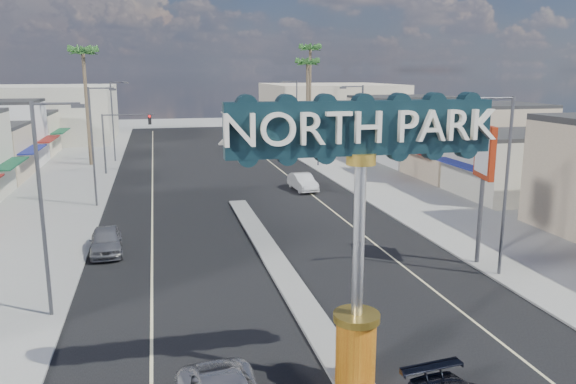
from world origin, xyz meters
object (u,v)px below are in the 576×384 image
streetlight_l_mid (94,141)px  palm_left_far (83,57)px  streetlight_l_near (45,200)px  palm_right_far (310,54)px  car_parked_left (106,241)px  gateway_sign (360,213)px  streetlight_r_mid (360,134)px  bank_pylon_sign (484,160)px  car_parked_right (303,182)px  traffic_signal_right (302,127)px  streetlight_l_far (114,117)px  traffic_signal_left (122,131)px  palm_right_mid (308,67)px  streetlight_r_near (504,178)px  streetlight_r_far (295,114)px

streetlight_l_mid → palm_left_far: palm_left_far is taller
streetlight_l_near → palm_right_far: palm_right_far is taller
car_parked_left → gateway_sign: bearing=-64.7°
streetlight_r_mid → palm_right_far: 33.14m
bank_pylon_sign → car_parked_right: bearing=113.9°
streetlight_r_mid → bank_pylon_sign: size_ratio=1.23×
traffic_signal_right → streetlight_r_mid: bearing=-84.9°
traffic_signal_right → streetlight_l_far: 21.20m
streetlight_r_mid → palm_right_far: bearing=81.9°
traffic_signal_right → palm_right_far: bearing=72.1°
streetlight_l_mid → car_parked_right: size_ratio=2.05×
gateway_sign → car_parked_left: bearing=118.8°
streetlight_l_mid → bank_pylon_sign: 27.69m
streetlight_l_far → streetlight_l_near: bearing=-90.0°
traffic_signal_left → palm_right_mid: (22.18, 12.01, 6.33)m
streetlight_l_mid → palm_right_mid: bearing=48.0°
traffic_signal_left → streetlight_l_mid: (-1.25, -13.99, 0.79)m
gateway_sign → streetlight_r_mid: 29.91m
palm_left_far → streetlight_l_mid: bearing=-82.7°
streetlight_r_near → streetlight_r_far: size_ratio=1.00×
palm_right_mid → car_parked_right: palm_right_mid is taller
traffic_signal_left → streetlight_r_near: bearing=-60.0°
streetlight_l_far → streetlight_r_mid: 30.32m
streetlight_l_mid → car_parked_left: 12.50m
streetlight_l_mid → car_parked_right: 17.38m
traffic_signal_right → streetlight_l_far: bearing=157.8°
palm_right_far → car_parked_right: (-8.78, -29.60, -11.66)m
palm_left_far → palm_right_mid: palm_left_far is taller
gateway_sign → traffic_signal_right: (9.18, 42.02, -1.65)m
traffic_signal_left → palm_right_far: size_ratio=0.43×
streetlight_l_near → streetlight_r_far: size_ratio=1.00×
traffic_signal_right → streetlight_l_mid: streetlight_l_mid is taller
gateway_sign → palm_left_far: (-13.00, 48.02, 5.57)m
streetlight_r_far → palm_right_mid: bearing=57.3°
streetlight_l_mid → palm_right_far: (25.43, 32.00, 7.32)m
streetlight_l_near → streetlight_l_mid: same height
gateway_sign → streetlight_l_far: (-10.43, 50.02, -0.86)m
gateway_sign → streetlight_r_far: 51.10m
streetlight_r_far → palm_right_mid: palm_right_mid is taller
streetlight_l_far → car_parked_left: bearing=-87.6°
streetlight_r_far → palm_left_far: size_ratio=0.69×
streetlight_r_mid → streetlight_l_near: bearing=-136.2°
streetlight_r_far → palm_left_far: palm_left_far is taller
palm_right_mid → streetlight_r_mid: bearing=-95.6°
streetlight_l_far → streetlight_r_far: same height
palm_right_far → traffic_signal_left: bearing=-143.3°
streetlight_l_near → streetlight_l_far: bearing=90.0°
palm_right_far → car_parked_left: bearing=-118.8°
streetlight_l_far → streetlight_r_mid: size_ratio=1.00×
streetlight_r_far → palm_right_mid: (2.57, 4.00, 5.54)m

